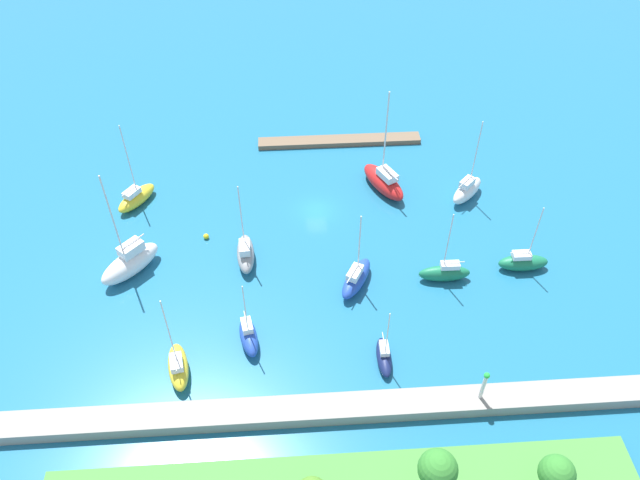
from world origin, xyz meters
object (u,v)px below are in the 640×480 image
at_px(park_tree_center, 557,473).
at_px(sailboat_yellow_near_pier, 178,367).
at_px(sailboat_white_inner_mooring, 467,190).
at_px(pier_dock, 339,141).
at_px(sailboat_blue_center_basin, 356,278).
at_px(sailboat_white_far_north, 130,262).
at_px(park_tree_mideast, 438,469).
at_px(sailboat_green_mid_basin, 445,273).
at_px(harbor_beacon, 484,384).
at_px(sailboat_green_east_end, 523,262).
at_px(sailboat_yellow_west_end, 136,197).
at_px(sailboat_gray_outer_mooring, 246,253).
at_px(sailboat_navy_along_channel, 384,356).
at_px(mooring_buoy_yellow, 206,236).
at_px(sailboat_blue_lone_south, 249,336).
at_px(sailboat_red_off_beacon, 384,181).

xyz_separation_m(park_tree_center, sailboat_yellow_near_pier, (31.52, -14.02, -2.86)).
bearing_deg(sailboat_white_inner_mooring, pier_dock, 93.50).
relative_size(sailboat_blue_center_basin, sailboat_white_far_north, 0.71).
relative_size(park_tree_mideast, sailboat_green_mid_basin, 0.56).
relative_size(harbor_beacon, sailboat_green_east_end, 0.41).
bearing_deg(sailboat_green_mid_basin, sailboat_green_east_end, -172.10).
distance_m(park_tree_mideast, sailboat_white_far_north, 39.72).
height_order(sailboat_yellow_west_end, sailboat_green_mid_basin, sailboat_yellow_west_end).
bearing_deg(park_tree_center, sailboat_green_east_end, -102.86).
distance_m(park_tree_center, sailboat_gray_outer_mooring, 38.51).
xyz_separation_m(pier_dock, sailboat_yellow_near_pier, (18.88, 37.29, 0.78)).
bearing_deg(sailboat_navy_along_channel, sailboat_white_far_north, -117.02).
xyz_separation_m(sailboat_blue_center_basin, sailboat_green_east_end, (-19.03, -1.27, -0.13)).
height_order(sailboat_blue_center_basin, mooring_buoy_yellow, sailboat_blue_center_basin).
height_order(pier_dock, sailboat_blue_lone_south, sailboat_blue_lone_south).
distance_m(sailboat_white_inner_mooring, sailboat_green_east_end, 13.09).
distance_m(sailboat_white_inner_mooring, mooring_buoy_yellow, 33.10).
relative_size(sailboat_navy_along_channel, sailboat_green_mid_basin, 0.79).
relative_size(harbor_beacon, sailboat_yellow_near_pier, 0.36).
xyz_separation_m(sailboat_green_east_end, sailboat_green_mid_basin, (9.16, 1.08, 0.05)).
bearing_deg(sailboat_gray_outer_mooring, sailboat_blue_lone_south, 179.65).
height_order(park_tree_mideast, sailboat_gray_outer_mooring, sailboat_gray_outer_mooring).
bearing_deg(sailboat_red_off_beacon, sailboat_yellow_near_pier, 111.16).
bearing_deg(harbor_beacon, mooring_buoy_yellow, -41.99).
distance_m(sailboat_blue_center_basin, sailboat_white_far_north, 25.19).
height_order(park_tree_center, sailboat_green_east_end, sailboat_green_east_end).
xyz_separation_m(sailboat_yellow_west_end, sailboat_blue_lone_south, (-14.49, 22.54, 0.03)).
height_order(sailboat_blue_lone_south, sailboat_white_far_north, sailboat_white_far_north).
bearing_deg(sailboat_blue_lone_south, sailboat_yellow_near_pier, -75.34).
xyz_separation_m(sailboat_gray_outer_mooring, sailboat_red_off_beacon, (-17.47, -11.71, 0.18)).
height_order(sailboat_blue_center_basin, sailboat_white_far_north, sailboat_white_far_north).
height_order(park_tree_mideast, sailboat_blue_center_basin, sailboat_blue_center_basin).
xyz_separation_m(sailboat_gray_outer_mooring, sailboat_yellow_west_end, (13.95, -10.96, -0.17)).
distance_m(sailboat_white_inner_mooring, sailboat_gray_outer_mooring, 29.35).
bearing_deg(sailboat_navy_along_channel, sailboat_blue_lone_south, -102.86).
relative_size(pier_dock, sailboat_white_inner_mooring, 2.03).
relative_size(park_tree_center, sailboat_white_inner_mooring, 0.40).
distance_m(pier_dock, sailboat_green_east_end, 31.66).
xyz_separation_m(sailboat_gray_outer_mooring, mooring_buoy_yellow, (4.84, -4.02, -0.89)).
bearing_deg(mooring_buoy_yellow, park_tree_center, 132.58).
bearing_deg(sailboat_white_far_north, sailboat_green_mid_basin, 127.47).
bearing_deg(sailboat_red_off_beacon, park_tree_mideast, 150.54).
height_order(park_tree_mideast, sailboat_green_east_end, sailboat_green_east_end).
xyz_separation_m(pier_dock, sailboat_blue_lone_south, (12.18, 34.04, 0.74)).
xyz_separation_m(park_tree_center, mooring_buoy_yellow, (30.21, -32.87, -3.65)).
height_order(harbor_beacon, sailboat_red_off_beacon, sailboat_red_off_beacon).
distance_m(harbor_beacon, sailboat_green_east_end, 19.38).
bearing_deg(sailboat_blue_center_basin, sailboat_yellow_west_end, 88.58).
xyz_separation_m(sailboat_yellow_west_end, sailboat_white_far_north, (-1.19, 11.87, 0.52)).
relative_size(sailboat_gray_outer_mooring, sailboat_yellow_west_end, 0.93).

